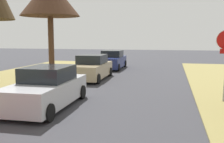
{
  "coord_description": "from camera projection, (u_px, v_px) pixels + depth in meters",
  "views": [
    {
      "loc": [
        2.59,
        2.02,
        2.69
      ],
      "look_at": [
        0.66,
        10.51,
        1.57
      ],
      "focal_mm": 42.47,
      "sensor_mm": 36.0,
      "label": 1
    }
  ],
  "objects": [
    {
      "name": "parked_sedan_silver",
      "position": [
        47.0,
        89.0,
        10.23
      ],
      "size": [
        1.99,
        4.42,
        1.57
      ],
      "color": "#BCBCC1",
      "rests_on": "ground"
    },
    {
      "name": "parked_sedan_tan",
      "position": [
        92.0,
        68.0,
        17.14
      ],
      "size": [
        1.99,
        4.42,
        1.57
      ],
      "color": "tan",
      "rests_on": "ground"
    },
    {
      "name": "parked_sedan_navy",
      "position": [
        112.0,
        60.0,
        22.92
      ],
      "size": [
        1.99,
        4.42,
        1.57
      ],
      "color": "navy",
      "rests_on": "ground"
    }
  ]
}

